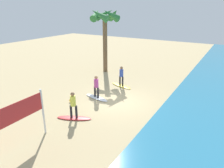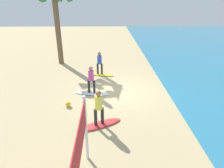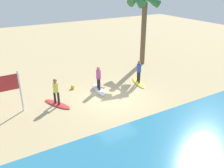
# 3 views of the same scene
# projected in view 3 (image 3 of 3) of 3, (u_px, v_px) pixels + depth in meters

# --- Properties ---
(ground_plane) EXTENTS (60.00, 60.00, 0.00)m
(ground_plane) POSITION_uv_depth(u_px,v_px,m) (114.00, 98.00, 15.78)
(ground_plane) COLOR tan
(surfboard_yellow) EXTENTS (1.14, 2.17, 0.09)m
(surfboard_yellow) POSITION_uv_depth(u_px,v_px,m) (138.00, 82.00, 18.06)
(surfboard_yellow) COLOR yellow
(surfboard_yellow) RESTS_ON ground
(surfer_yellow) EXTENTS (0.32, 0.45, 1.64)m
(surfer_yellow) POSITION_uv_depth(u_px,v_px,m) (139.00, 70.00, 17.66)
(surfer_yellow) COLOR #232328
(surfer_yellow) RESTS_ON surfboard_yellow
(surfboard_white) EXTENTS (0.92, 2.17, 0.09)m
(surfboard_white) POSITION_uv_depth(u_px,v_px,m) (99.00, 90.00, 16.87)
(surfboard_white) COLOR white
(surfboard_white) RESTS_ON ground
(surfer_white) EXTENTS (0.32, 0.45, 1.64)m
(surfer_white) POSITION_uv_depth(u_px,v_px,m) (99.00, 76.00, 16.48)
(surfer_white) COLOR #232328
(surfer_white) RESTS_ON surfboard_white
(surfboard_red) EXTENTS (1.39, 2.14, 0.09)m
(surfboard_red) POSITION_uv_depth(u_px,v_px,m) (57.00, 104.00, 14.93)
(surfboard_red) COLOR red
(surfboard_red) RESTS_ON ground
(surfer_red) EXTENTS (0.32, 0.43, 1.64)m
(surfer_red) POSITION_uv_depth(u_px,v_px,m) (56.00, 89.00, 14.53)
(surfer_red) COLOR #232328
(surfer_red) RESTS_ON surfboard_red
(palm_tree) EXTENTS (2.88, 3.03, 6.36)m
(palm_tree) POSITION_uv_depth(u_px,v_px,m) (145.00, 5.00, 20.19)
(palm_tree) COLOR brown
(palm_tree) RESTS_ON ground
(beach_ball) EXTENTS (0.29, 0.29, 0.29)m
(beach_ball) POSITION_uv_depth(u_px,v_px,m) (73.00, 87.00, 17.04)
(beach_ball) COLOR yellow
(beach_ball) RESTS_ON ground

